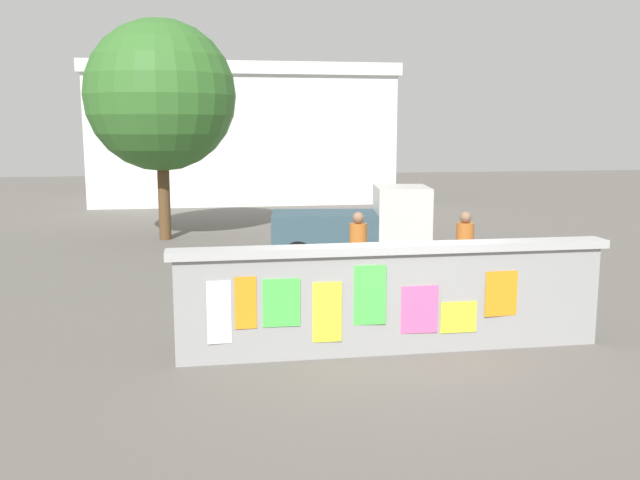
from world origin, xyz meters
name	(u,v)px	position (x,y,z in m)	size (l,w,h in m)	color
ground	(309,253)	(0.00, 8.00, 0.00)	(60.00, 60.00, 0.00)	#605B56
poster_wall	(394,297)	(-0.01, 0.00, 0.81)	(6.36, 0.42, 1.58)	gray
auto_rickshaw_truck	(359,227)	(0.90, 6.27, 0.90)	(3.78, 2.00, 1.85)	black
motorcycle	(345,299)	(-0.44, 1.35, 0.46)	(1.90, 0.56, 0.87)	black
bicycle_near	(260,287)	(-1.69, 2.86, 0.36)	(1.71, 0.44, 0.95)	black
bicycle_far	(491,294)	(2.20, 1.66, 0.36)	(1.71, 0.44, 0.95)	black
person_walking	(465,244)	(2.27, 3.14, 0.99)	(0.42, 0.42, 1.62)	#D83F72
person_bystander	(358,245)	(0.24, 3.42, 0.99)	(0.48, 0.48, 1.62)	purple
tree_roadside	(160,96)	(-3.75, 10.93, 4.06)	(4.20, 4.20, 6.17)	brown
building_background	(242,134)	(-0.90, 21.54, 2.90)	(12.75, 5.82, 5.76)	silver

